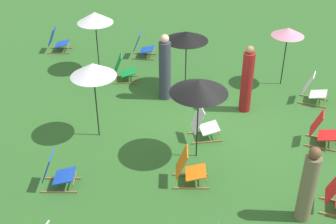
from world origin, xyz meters
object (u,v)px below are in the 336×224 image
object	(u,v)px
umbrella_1	(93,70)
person_2	(165,69)
deckchair_2	(189,169)
umbrella_2	(95,18)
person_0	(247,81)
deckchair_0	(322,131)
umbrella_4	(186,36)
deckchair_5	(123,69)
deckchair_7	(313,90)
deckchair_1	(142,46)
person_1	(308,186)
deckchair_9	(203,125)
umbrella_0	(199,86)
umbrella_3	(288,32)
deckchair_3	(56,172)
deckchair_8	(57,41)

from	to	relation	value
umbrella_1	person_2	world-z (taller)	umbrella_1
deckchair_2	umbrella_2	bearing A→B (deg)	26.45
person_0	deckchair_0	bearing A→B (deg)	-154.91
deckchair_0	umbrella_4	size ratio (longest dim) A/B	0.48
deckchair_0	deckchair_5	world-z (taller)	same
deckchair_7	deckchair_1	bearing A→B (deg)	80.89
umbrella_1	person_1	size ratio (longest dim) A/B	1.17
deckchair_1	deckchair_9	world-z (taller)	same
umbrella_0	person_2	size ratio (longest dim) A/B	1.05
umbrella_3	umbrella_2	bearing A→B (deg)	87.68
deckchair_3	deckchair_7	xyz separation A→B (m)	(4.28, -5.80, 0.00)
deckchair_0	deckchair_8	world-z (taller)	same
umbrella_2	person_0	bearing A→B (deg)	-112.48
deckchair_2	person_1	bearing A→B (deg)	-114.98
person_0	deckchair_3	bearing A→B (deg)	104.24
person_1	deckchair_9	bearing A→B (deg)	-22.02
person_1	umbrella_4	bearing A→B (deg)	-33.22
deckchair_3	deckchair_9	bearing A→B (deg)	-60.85
deckchair_0	umbrella_0	world-z (taller)	umbrella_0
deckchair_1	person_0	distance (m)	4.47
umbrella_1	umbrella_0	bearing A→B (deg)	-102.62
umbrella_0	person_0	distance (m)	2.64
deckchair_7	umbrella_0	distance (m)	4.39
person_0	deckchair_5	bearing A→B (deg)	42.45
deckchair_0	deckchair_3	size ratio (longest dim) A/B	1.01
deckchair_3	umbrella_0	distance (m)	3.47
deckchair_0	person_0	size ratio (longest dim) A/B	0.45
deckchair_0	umbrella_4	distance (m)	4.37
person_2	umbrella_2	bearing A→B (deg)	15.82
deckchair_1	umbrella_2	size ratio (longest dim) A/B	0.44
umbrella_1	person_2	distance (m)	2.62
deckchair_0	deckchair_9	distance (m)	2.80
deckchair_0	deckchair_9	world-z (taller)	same
umbrella_4	person_2	world-z (taller)	person_2
umbrella_0	umbrella_2	bearing A→B (deg)	39.57
deckchair_5	person_1	world-z (taller)	person_1
deckchair_5	umbrella_2	bearing A→B (deg)	44.86
deckchair_3	umbrella_2	distance (m)	5.64
deckchair_5	umbrella_1	xyz separation A→B (m)	(-2.91, 0.01, 1.42)
deckchair_7	deckchair_9	size ratio (longest dim) A/B	0.99
deckchair_5	person_1	size ratio (longest dim) A/B	0.50
deckchair_5	person_2	size ratio (longest dim) A/B	0.45
deckchair_2	deckchair_3	bearing A→B (deg)	93.08
umbrella_2	deckchair_3	bearing A→B (deg)	-174.53
deckchair_8	umbrella_1	world-z (taller)	umbrella_1
umbrella_3	person_0	world-z (taller)	person_0
deckchair_0	deckchair_2	size ratio (longest dim) A/B	1.01
deckchair_8	deckchair_3	bearing A→B (deg)	-168.10
deckchair_3	umbrella_0	world-z (taller)	umbrella_0
deckchair_7	umbrella_4	bearing A→B (deg)	99.25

